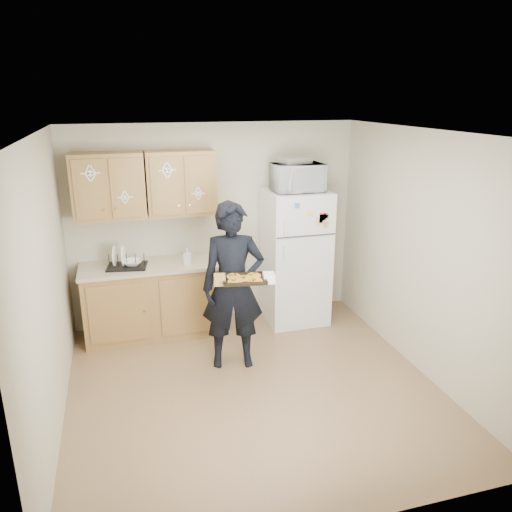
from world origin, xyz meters
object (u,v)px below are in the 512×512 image
at_px(baking_tray, 244,280).
at_px(microwave, 298,178).
at_px(refrigerator, 295,257).
at_px(dish_rack, 127,260).
at_px(person, 233,287).

height_order(baking_tray, microwave, microwave).
height_order(refrigerator, microwave, microwave).
bearing_deg(microwave, dish_rack, 175.92).
relative_size(refrigerator, person, 0.95).
xyz_separation_m(refrigerator, dish_rack, (-2.07, 0.02, 0.14)).
distance_m(person, baking_tray, 0.35).
height_order(refrigerator, baking_tray, refrigerator).
relative_size(refrigerator, baking_tray, 3.99).
distance_m(refrigerator, baking_tray, 1.56).
relative_size(microwave, dish_rack, 1.35).
bearing_deg(dish_rack, refrigerator, -0.64).
bearing_deg(person, dish_rack, 147.59).
bearing_deg(refrigerator, person, -138.47).
xyz_separation_m(baking_tray, microwave, (0.96, 1.15, 0.79)).
bearing_deg(person, refrigerator, 50.73).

